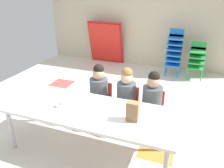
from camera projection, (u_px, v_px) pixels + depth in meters
ground_plane at (104, 119)px, 3.47m from camera, size 5.23×5.47×0.02m
back_wall at (147, 11)px, 5.25m from camera, size 5.23×0.10×2.68m
craft_table at (90, 113)px, 2.61m from camera, size 2.05×0.76×0.58m
seated_child_near_camera at (99, 89)px, 3.17m from camera, size 0.32×0.31×0.92m
seated_child_middle_seat at (126, 93)px, 3.04m from camera, size 0.34×0.34×0.92m
seated_child_far_right at (152, 97)px, 2.93m from camera, size 0.32×0.31×0.92m
kid_chair_blue_stack at (174, 51)px, 4.90m from camera, size 0.32×0.30×1.04m
kid_chair_green_stack at (197, 58)px, 4.79m from camera, size 0.32×0.30×0.80m
folded_activity_table at (106, 43)px, 5.74m from camera, size 0.90×0.29×1.09m
paper_bag_brown at (133, 111)px, 2.34m from camera, size 0.13×0.09×0.22m
paper_plate_near_edge at (60, 106)px, 2.65m from camera, size 0.18×0.18×0.01m
donut_powdered_on_plate at (60, 105)px, 2.64m from camera, size 0.12×0.12×0.04m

